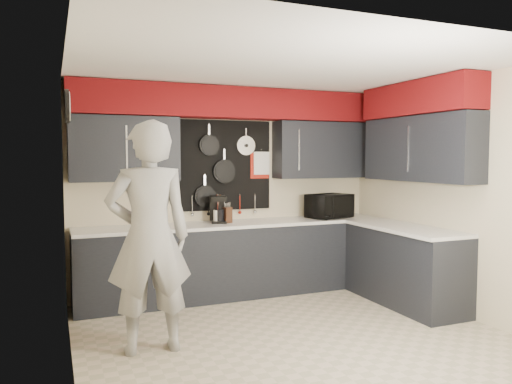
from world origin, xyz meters
name	(u,v)px	position (x,y,z in m)	size (l,w,h in m)	color
ground	(287,332)	(0.00, 0.00, 0.00)	(4.00, 4.00, 0.00)	#C0AF95
back_wall_assembly	(233,135)	(0.01, 1.60, 2.01)	(4.00, 0.36, 2.60)	beige
right_wall_assembly	(423,139)	(1.85, 0.26, 1.94)	(0.36, 3.50, 2.60)	beige
left_wall_assembly	(69,205)	(-1.99, 0.02, 1.33)	(0.05, 3.50, 2.60)	beige
base_cabinets	(283,261)	(0.49, 1.13, 0.46)	(3.95, 2.20, 0.92)	black
microwave	(329,206)	(1.30, 1.41, 1.08)	(0.57, 0.39, 0.32)	black
knife_block	(228,215)	(-0.12, 1.44, 1.02)	(0.09, 0.09, 0.19)	#391A12
utensil_crock	(218,216)	(-0.24, 1.47, 1.00)	(0.13, 0.13, 0.16)	white
coffee_maker	(218,209)	(-0.23, 1.50, 1.09)	(0.24, 0.27, 0.33)	black
person	(149,237)	(-1.34, 0.03, 1.02)	(0.75, 0.49, 2.05)	#9E9E9C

